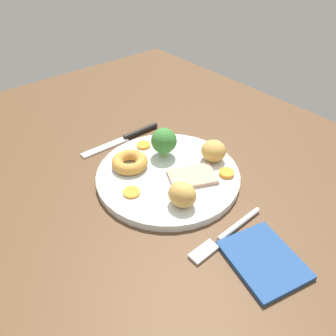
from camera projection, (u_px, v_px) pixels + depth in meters
The scene contains 13 objects.
dining_table at pixel (181, 190), 61.37cm from camera, with size 120.00×84.00×3.60cm, color brown.
dinner_plate at pixel (168, 175), 60.83cm from camera, with size 26.15×26.15×1.40cm, color white.
meat_slice_main at pixel (192, 177), 58.81cm from camera, with size 8.16×5.49×0.80cm, color tan.
yorkshire_pudding at pixel (130, 162), 61.07cm from camera, with size 6.70×6.70×2.12cm, color #C68938.
roast_potato_left at pixel (215, 152), 61.93cm from camera, with size 4.41×4.70×4.14cm, color tan.
roast_potato_right at pixel (182, 195), 52.57cm from camera, with size 4.71×3.97×4.27cm, color tan.
carrot_coin_front at pixel (144, 145), 66.87cm from camera, with size 2.82×2.82×0.47cm, color orange.
carrot_coin_back at pixel (226, 173), 59.67cm from camera, with size 2.78×2.78×0.70cm, color orange.
carrot_coin_side at pixel (132, 192), 55.85cm from camera, with size 2.91×2.91×0.40cm, color orange.
broccoli_floret at pixel (164, 141), 62.55cm from camera, with size 4.93×4.93×5.81cm.
fork at pixel (226, 234), 50.25cm from camera, with size 2.09×15.28×0.90cm.
knife at pixel (128, 137), 71.43cm from camera, with size 1.96×18.53×1.20cm.
folded_napkin at pixel (264, 260), 46.61cm from camera, with size 11.00×9.00×0.80cm, color navy.
Camera 1 is at (-33.41, 31.14, 43.06)cm, focal length 35.40 mm.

